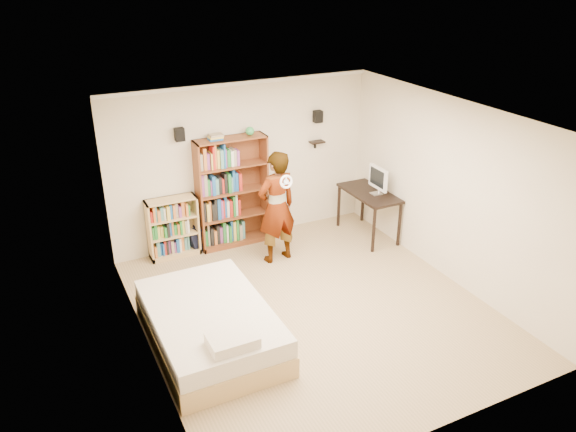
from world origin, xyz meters
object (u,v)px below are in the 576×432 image
Objects in this scene: computer_desk at (368,214)px; daybed at (210,321)px; tall_bookshelf at (232,193)px; low_bookshelf at (173,228)px; person at (277,207)px.

computer_desk reaches higher than daybed.
tall_bookshelf is 2.38m from computer_desk.
low_bookshelf is 3.32m from computer_desk.
low_bookshelf reaches higher than computer_desk.
person is at bearing -30.46° from low_bookshelf.
tall_bookshelf is at bearing 62.55° from daybed.
tall_bookshelf reaches higher than person.
tall_bookshelf is at bearing -1.17° from low_bookshelf.
tall_bookshelf is 0.93m from person.
computer_desk is at bearing 174.88° from person.
daybed is 1.19× the size of person.
daybed is (-3.46, -1.68, -0.09)m from computer_desk.
low_bookshelf is 1.73m from person.
computer_desk is at bearing -18.69° from tall_bookshelf.
computer_desk is 1.86m from person.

